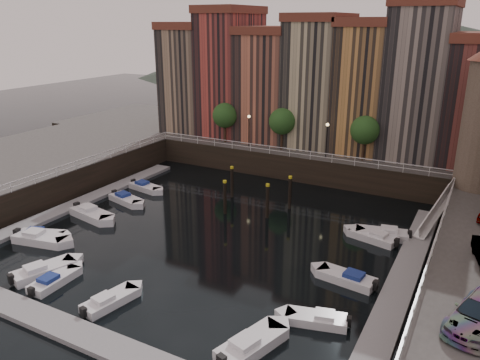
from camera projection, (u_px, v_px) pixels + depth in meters
The scene contains 26 objects.
ground at pixel (220, 231), 42.51m from camera, with size 200.00×200.00×0.00m, color black.
quay_far at pixel (317, 149), 63.68m from camera, with size 80.00×20.00×3.00m, color black.
dock_left at pixel (82, 202), 48.90m from camera, with size 2.00×28.00×0.35m, color gray.
dock_right at pixel (403, 278), 34.33m from camera, with size 2.00×28.00×0.35m, color gray.
dock_near at pixel (77, 333), 28.29m from camera, with size 30.00×2.00×0.35m, color gray.
mountains at pixel (425, 59), 130.81m from camera, with size 145.00×100.00×18.00m.
far_terrace at pixel (340, 83), 57.06m from camera, with size 48.70×10.30×17.50m.
promenade_trees at pixel (287, 122), 56.14m from camera, with size 21.20×3.20×5.20m.
street_lamps at pixel (286, 130), 55.38m from camera, with size 10.36×0.36×4.18m.
railings at pixel (245, 176), 45.35m from camera, with size 36.08×34.04×0.52m.
gangway at pixel (438, 208), 42.52m from camera, with size 2.78×8.32×3.73m.
mooring_pilings at pixel (253, 194), 46.94m from camera, with size 7.10×4.70×3.78m.
boat_left_0 at pixel (40, 238), 40.11m from camera, with size 5.14×2.73×1.15m.
boat_left_1 at pixel (40, 235), 40.87m from camera, with size 4.38×2.96×0.99m.
boat_left_2 at pixel (91, 214), 45.20m from camera, with size 5.27×2.72×1.18m.
boat_left_3 at pixel (126, 199), 49.07m from camera, with size 4.59×2.60×1.03m.
boat_left_4 at pixel (145, 187), 52.72m from camera, with size 4.43×2.25×0.99m.
boat_right_1 at pixel (318, 319), 29.37m from camera, with size 4.19×2.39×0.94m.
boat_right_2 at pixel (348, 278), 34.00m from camera, with size 4.55×2.18×1.02m.
boat_right_3 at pixel (374, 237), 40.48m from camera, with size 4.51×2.51×1.01m.
boat_right_4 at pixel (383, 234), 41.05m from camera, with size 4.83×2.62×1.08m.
boat_near_0 at pixel (43, 271), 34.95m from camera, with size 3.10×4.86×1.09m.
boat_near_1 at pixel (54, 280), 33.74m from camera, with size 1.62×4.17×0.95m.
boat_near_2 at pixel (109, 301), 31.29m from camera, with size 2.24×4.27×0.96m.
boat_near_3 at pixel (251, 345), 26.95m from camera, with size 3.04×5.00×1.12m.
car_c at pixel (480, 314), 23.98m from camera, with size 2.26×5.55×1.61m, color gray.
Camera 1 is at (20.00, -33.24, 18.07)m, focal length 35.00 mm.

